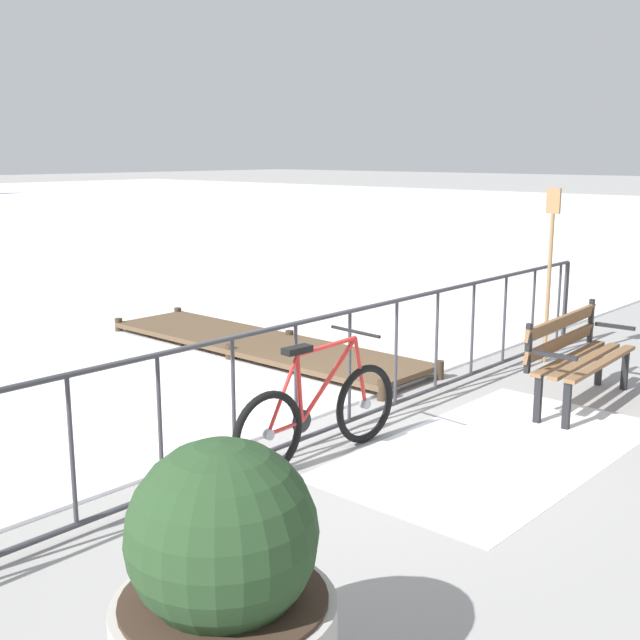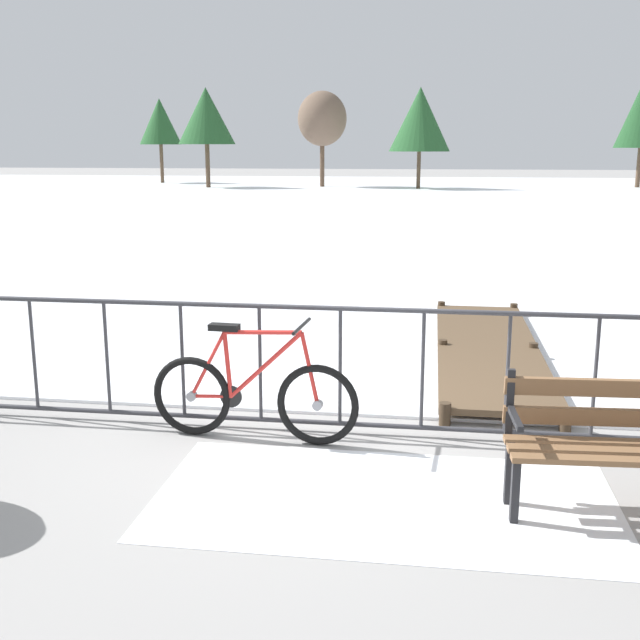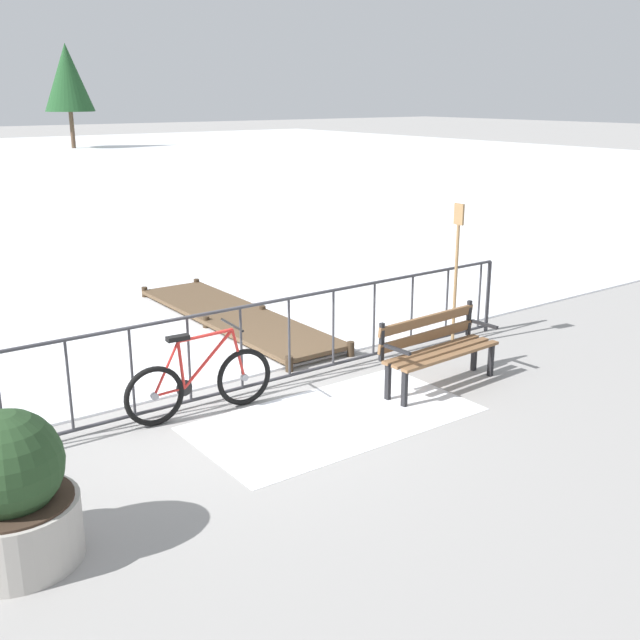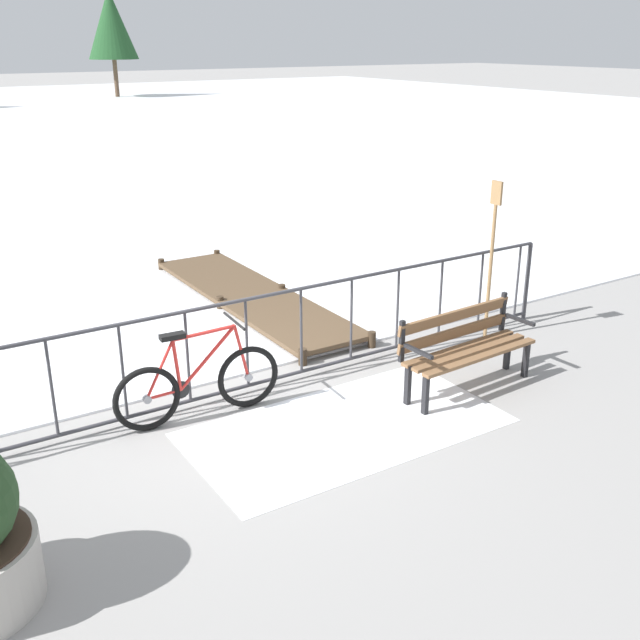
# 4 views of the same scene
# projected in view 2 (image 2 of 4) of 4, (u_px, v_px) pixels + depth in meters

# --- Properties ---
(ground_plane) EXTENTS (160.00, 160.00, 0.00)m
(ground_plane) POSITION_uv_depth(u_px,v_px,m) (300.00, 430.00, 6.44)
(ground_plane) COLOR gray
(frozen_pond) EXTENTS (80.00, 56.00, 0.03)m
(frozen_pond) POSITION_uv_depth(u_px,v_px,m) (410.00, 201.00, 33.86)
(frozen_pond) COLOR white
(frozen_pond) RESTS_ON ground
(snow_patch) EXTENTS (3.08, 1.63, 0.01)m
(snow_patch) POSITION_uv_depth(u_px,v_px,m) (384.00, 499.00, 5.17)
(snow_patch) COLOR white
(snow_patch) RESTS_ON ground
(railing_fence) EXTENTS (9.06, 0.06, 1.07)m
(railing_fence) POSITION_uv_depth(u_px,v_px,m) (300.00, 366.00, 6.32)
(railing_fence) COLOR #38383D
(railing_fence) RESTS_ON ground
(bicycle_near_railing) EXTENTS (1.71, 0.52, 0.97)m
(bicycle_near_railing) POSITION_uv_depth(u_px,v_px,m) (253.00, 396.00, 6.17)
(bicycle_near_railing) COLOR black
(bicycle_near_railing) RESTS_ON ground
(park_bench) EXTENTS (1.62, 0.57, 0.89)m
(park_bench) POSITION_uv_depth(u_px,v_px,m) (633.00, 436.00, 4.92)
(park_bench) COLOR brown
(park_bench) RESTS_ON ground
(wooden_dock) EXTENTS (1.10, 4.52, 0.20)m
(wooden_dock) POSITION_uv_depth(u_px,v_px,m) (488.00, 348.00, 8.60)
(wooden_dock) COLOR brown
(wooden_dock) RESTS_ON ground
(tree_far_west) EXTENTS (2.71, 2.71, 5.42)m
(tree_far_west) POSITION_uv_depth(u_px,v_px,m) (160.00, 122.00, 50.13)
(tree_far_west) COLOR brown
(tree_far_west) RESTS_ON ground
(tree_west_mid) EXTENTS (2.86, 2.86, 5.53)m
(tree_west_mid) POSITION_uv_depth(u_px,v_px,m) (322.00, 119.00, 45.15)
(tree_west_mid) COLOR brown
(tree_west_mid) RESTS_ON ground
(tree_centre) EXTENTS (3.41, 3.41, 5.58)m
(tree_centre) POSITION_uv_depth(u_px,v_px,m) (420.00, 119.00, 42.99)
(tree_centre) COLOR brown
(tree_centre) RESTS_ON ground
(tree_east_mid) EXTENTS (3.29, 3.29, 5.67)m
(tree_east_mid) POSITION_uv_depth(u_px,v_px,m) (206.00, 116.00, 44.27)
(tree_east_mid) COLOR brown
(tree_east_mid) RESTS_ON ground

